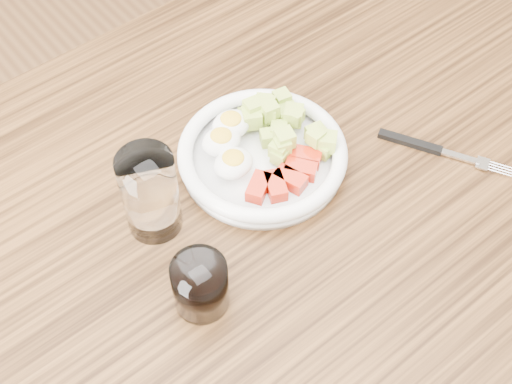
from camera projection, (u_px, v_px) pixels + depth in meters
dining_table at (265, 244)px, 1.08m from camera, size 1.50×0.90×0.77m
bowl at (262, 151)px, 1.03m from camera, size 0.25×0.25×0.06m
fork at (428, 147)px, 1.05m from camera, size 0.11×0.18×0.01m
water_glass at (150, 193)px, 0.93m from camera, size 0.07×0.07×0.13m
coffee_glass at (200, 285)px, 0.88m from camera, size 0.07×0.07×0.08m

